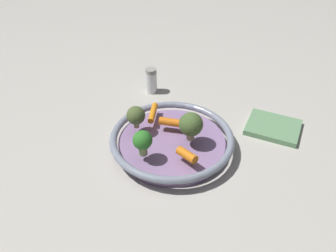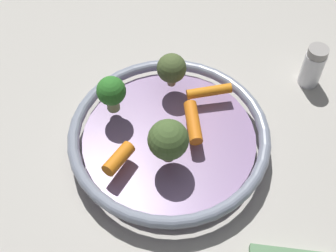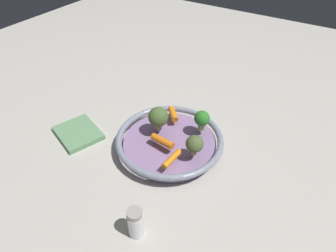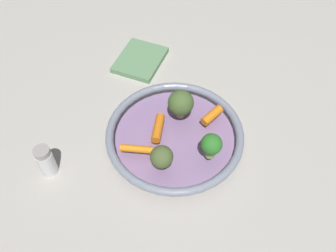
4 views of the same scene
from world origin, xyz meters
name	(u,v)px [view 4 (image 4 of 4)]	position (x,y,z in m)	size (l,w,h in m)	color
ground_plane	(176,143)	(0.00, 0.00, 0.00)	(2.35, 2.35, 0.00)	#B7B2A8
serving_bowl	(176,137)	(0.00, 0.00, 0.02)	(0.29, 0.29, 0.04)	#8E709E
baby_carrot_left	(159,127)	(0.00, 0.03, 0.05)	(0.02, 0.02, 0.07)	orange
baby_carrot_near_rim	(139,149)	(-0.05, 0.07, 0.05)	(0.01, 0.01, 0.07)	orange
baby_carrot_right	(213,115)	(0.04, -0.08, 0.05)	(0.02, 0.02, 0.05)	orange
broccoli_floret_large	(213,145)	(-0.06, -0.07, 0.08)	(0.04, 0.04, 0.06)	#95AC66
broccoli_floret_mid	(163,157)	(-0.09, 0.02, 0.08)	(0.04, 0.04, 0.06)	tan
broccoli_floret_small	(182,103)	(0.04, -0.01, 0.08)	(0.05, 0.05, 0.07)	tan
salt_shaker	(47,161)	(-0.08, 0.25, 0.04)	(0.03, 0.03, 0.08)	white
dish_towel	(141,60)	(0.26, 0.09, 0.01)	(0.13, 0.11, 0.01)	#669366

